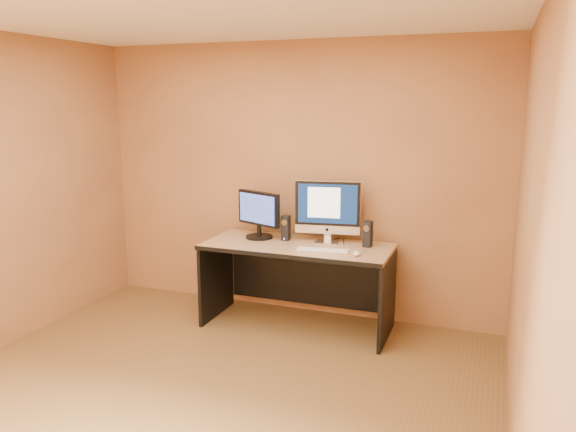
# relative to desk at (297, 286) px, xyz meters

# --- Properties ---
(floor) EXTENTS (4.00, 4.00, 0.00)m
(floor) POSITION_rel_desk_xyz_m (-0.18, -1.56, -0.39)
(floor) COLOR brown
(floor) RESTS_ON ground
(walls) EXTENTS (4.00, 4.00, 2.60)m
(walls) POSITION_rel_desk_xyz_m (-0.18, -1.56, 0.91)
(walls) COLOR #9F7040
(walls) RESTS_ON ground
(ceiling) EXTENTS (4.00, 4.00, 0.00)m
(ceiling) POSITION_rel_desk_xyz_m (-0.18, -1.56, 2.21)
(ceiling) COLOR white
(ceiling) RESTS_ON walls
(desk) EXTENTS (1.69, 0.74, 0.78)m
(desk) POSITION_rel_desk_xyz_m (0.00, 0.00, 0.00)
(desk) COLOR tan
(desk) RESTS_ON ground
(imac) EXTENTS (0.63, 0.31, 0.58)m
(imac) POSITION_rel_desk_xyz_m (0.23, 0.17, 0.68)
(imac) COLOR silver
(imac) RESTS_ON desk
(second_monitor) EXTENTS (0.56, 0.42, 0.44)m
(second_monitor) POSITION_rel_desk_xyz_m (-0.42, 0.11, 0.61)
(second_monitor) COLOR black
(second_monitor) RESTS_ON desk
(speaker_left) EXTENTS (0.07, 0.08, 0.23)m
(speaker_left) POSITION_rel_desk_xyz_m (-0.16, 0.12, 0.50)
(speaker_left) COLOR black
(speaker_left) RESTS_ON desk
(speaker_right) EXTENTS (0.08, 0.08, 0.23)m
(speaker_right) POSITION_rel_desk_xyz_m (0.61, 0.15, 0.50)
(speaker_right) COLOR black
(speaker_right) RESTS_ON desk
(keyboard) EXTENTS (0.47, 0.19, 0.02)m
(keyboard) POSITION_rel_desk_xyz_m (0.28, -0.14, 0.40)
(keyboard) COLOR silver
(keyboard) RESTS_ON desk
(mouse) EXTENTS (0.07, 0.11, 0.04)m
(mouse) POSITION_rel_desk_xyz_m (0.59, -0.17, 0.41)
(mouse) COLOR silver
(mouse) RESTS_ON desk
(cable_a) EXTENTS (0.07, 0.23, 0.01)m
(cable_a) POSITION_rel_desk_xyz_m (0.36, 0.26, 0.39)
(cable_a) COLOR black
(cable_a) RESTS_ON desk
(cable_b) EXTENTS (0.10, 0.17, 0.01)m
(cable_b) POSITION_rel_desk_xyz_m (0.25, 0.28, 0.39)
(cable_b) COLOR black
(cable_b) RESTS_ON desk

